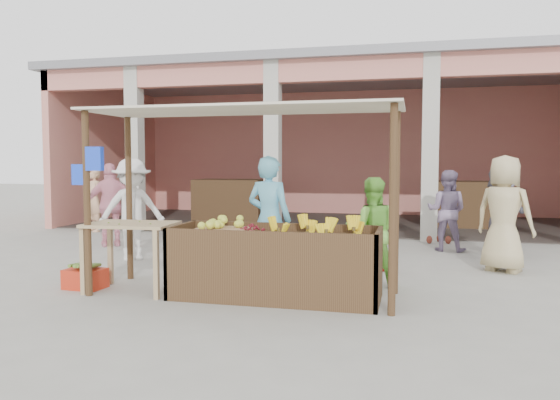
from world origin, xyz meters
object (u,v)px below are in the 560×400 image
(side_table, at_px, (131,234))
(red_crate, at_px, (85,279))
(vendor_blue, at_px, (269,216))
(vendor_green, at_px, (371,229))
(motorcycle, at_px, (350,241))
(fruit_stall, at_px, (275,267))

(side_table, xyz_separation_m, red_crate, (-0.70, -0.00, -0.64))
(vendor_blue, xyz_separation_m, vendor_green, (1.41, 0.19, -0.17))
(vendor_green, height_order, motorcycle, vendor_green)
(vendor_blue, relative_size, vendor_green, 1.21)
(side_table, relative_size, vendor_blue, 0.61)
(motorcycle, bearing_deg, side_table, 151.73)
(motorcycle, bearing_deg, red_crate, 145.17)
(fruit_stall, bearing_deg, vendor_blue, 109.94)
(motorcycle, bearing_deg, vendor_green, -140.18)
(side_table, bearing_deg, fruit_stall, -0.64)
(vendor_blue, bearing_deg, side_table, 41.17)
(vendor_blue, bearing_deg, red_crate, 33.30)
(red_crate, bearing_deg, vendor_blue, 26.26)
(side_table, height_order, red_crate, side_table)
(side_table, distance_m, motorcycle, 3.50)
(vendor_green, bearing_deg, side_table, 10.74)
(vendor_green, relative_size, motorcycle, 0.93)
(red_crate, xyz_separation_m, vendor_blue, (2.34, 0.92, 0.83))
(vendor_blue, bearing_deg, motorcycle, -113.92)
(side_table, height_order, vendor_green, vendor_green)
(fruit_stall, height_order, vendor_blue, vendor_blue)
(fruit_stall, xyz_separation_m, vendor_green, (1.11, 1.01, 0.39))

